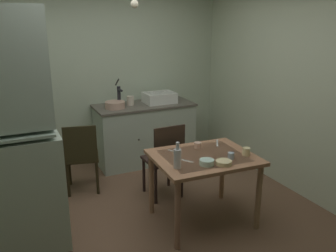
{
  "coord_description": "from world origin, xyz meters",
  "views": [
    {
      "loc": [
        -1.24,
        -3.05,
        2.03
      ],
      "look_at": [
        0.3,
        0.23,
        0.94
      ],
      "focal_mm": 37.55,
      "sensor_mm": 36.0,
      "label": 1
    }
  ],
  "objects_px": {
    "hutch_cabinet": "(0,146)",
    "chair_far_side": "(165,158)",
    "mixing_bowl_counter": "(115,105)",
    "teacup_cream": "(231,156)",
    "glass_bottle": "(178,158)",
    "sink_basin": "(159,97)",
    "dining_table": "(204,165)",
    "hand_pump": "(119,94)",
    "serving_bowl_wide": "(224,163)",
    "chair_by_counter": "(81,156)"
  },
  "relations": [
    {
      "from": "sink_basin",
      "to": "mixing_bowl_counter",
      "type": "distance_m",
      "value": 0.69
    },
    {
      "from": "hutch_cabinet",
      "to": "teacup_cream",
      "type": "bearing_deg",
      "value": -14.83
    },
    {
      "from": "hand_pump",
      "to": "glass_bottle",
      "type": "bearing_deg",
      "value": -92.4
    },
    {
      "from": "hand_pump",
      "to": "chair_by_counter",
      "type": "xyz_separation_m",
      "value": [
        -0.7,
        -0.64,
        -0.57
      ]
    },
    {
      "from": "hutch_cabinet",
      "to": "glass_bottle",
      "type": "bearing_deg",
      "value": -19.08
    },
    {
      "from": "sink_basin",
      "to": "glass_bottle",
      "type": "bearing_deg",
      "value": -109.26
    },
    {
      "from": "mixing_bowl_counter",
      "to": "chair_far_side",
      "type": "height_order",
      "value": "mixing_bowl_counter"
    },
    {
      "from": "hand_pump",
      "to": "sink_basin",
      "type": "bearing_deg",
      "value": -4.35
    },
    {
      "from": "sink_basin",
      "to": "teacup_cream",
      "type": "height_order",
      "value": "sink_basin"
    },
    {
      "from": "chair_far_side",
      "to": "glass_bottle",
      "type": "height_order",
      "value": "glass_bottle"
    },
    {
      "from": "sink_basin",
      "to": "mixing_bowl_counter",
      "type": "xyz_separation_m",
      "value": [
        -0.69,
        -0.05,
        -0.03
      ]
    },
    {
      "from": "mixing_bowl_counter",
      "to": "teacup_cream",
      "type": "distance_m",
      "value": 2.01
    },
    {
      "from": "hutch_cabinet",
      "to": "mixing_bowl_counter",
      "type": "bearing_deg",
      "value": 43.99
    },
    {
      "from": "hutch_cabinet",
      "to": "chair_by_counter",
      "type": "relative_size",
      "value": 2.46
    },
    {
      "from": "mixing_bowl_counter",
      "to": "chair_by_counter",
      "type": "height_order",
      "value": "mixing_bowl_counter"
    },
    {
      "from": "hutch_cabinet",
      "to": "chair_far_side",
      "type": "bearing_deg",
      "value": 9.88
    },
    {
      "from": "mixing_bowl_counter",
      "to": "dining_table",
      "type": "distance_m",
      "value": 1.8
    },
    {
      "from": "dining_table",
      "to": "chair_far_side",
      "type": "bearing_deg",
      "value": 102.05
    },
    {
      "from": "sink_basin",
      "to": "chair_far_side",
      "type": "height_order",
      "value": "sink_basin"
    },
    {
      "from": "chair_far_side",
      "to": "glass_bottle",
      "type": "distance_m",
      "value": 0.9
    },
    {
      "from": "chair_by_counter",
      "to": "glass_bottle",
      "type": "bearing_deg",
      "value": -65.42
    },
    {
      "from": "chair_far_side",
      "to": "hutch_cabinet",
      "type": "bearing_deg",
      "value": -170.12
    },
    {
      "from": "mixing_bowl_counter",
      "to": "serving_bowl_wide",
      "type": "xyz_separation_m",
      "value": [
        0.44,
        -2.01,
        -0.17
      ]
    },
    {
      "from": "dining_table",
      "to": "chair_by_counter",
      "type": "bearing_deg",
      "value": 129.81
    },
    {
      "from": "hand_pump",
      "to": "serving_bowl_wide",
      "type": "height_order",
      "value": "hand_pump"
    },
    {
      "from": "glass_bottle",
      "to": "dining_table",
      "type": "bearing_deg",
      "value": 22.52
    },
    {
      "from": "mixing_bowl_counter",
      "to": "teacup_cream",
      "type": "xyz_separation_m",
      "value": [
        0.58,
        -1.92,
        -0.16
      ]
    },
    {
      "from": "hand_pump",
      "to": "dining_table",
      "type": "distance_m",
      "value": 1.9
    },
    {
      "from": "dining_table",
      "to": "serving_bowl_wide",
      "type": "bearing_deg",
      "value": -78.62
    },
    {
      "from": "hutch_cabinet",
      "to": "teacup_cream",
      "type": "height_order",
      "value": "hutch_cabinet"
    },
    {
      "from": "hutch_cabinet",
      "to": "teacup_cream",
      "type": "distance_m",
      "value": 2.1
    },
    {
      "from": "hutch_cabinet",
      "to": "mixing_bowl_counter",
      "type": "relative_size",
      "value": 7.92
    },
    {
      "from": "chair_by_counter",
      "to": "sink_basin",
      "type": "bearing_deg",
      "value": 24.77
    },
    {
      "from": "hand_pump",
      "to": "teacup_cream",
      "type": "relative_size",
      "value": 5.82
    },
    {
      "from": "sink_basin",
      "to": "hand_pump",
      "type": "relative_size",
      "value": 1.13
    },
    {
      "from": "hutch_cabinet",
      "to": "mixing_bowl_counter",
      "type": "height_order",
      "value": "hutch_cabinet"
    },
    {
      "from": "sink_basin",
      "to": "dining_table",
      "type": "xyz_separation_m",
      "value": [
        -0.3,
        -1.78,
        -0.32
      ]
    },
    {
      "from": "dining_table",
      "to": "chair_far_side",
      "type": "relative_size",
      "value": 1.14
    },
    {
      "from": "dining_table",
      "to": "serving_bowl_wide",
      "type": "xyz_separation_m",
      "value": [
        0.05,
        -0.27,
        0.12
      ]
    },
    {
      "from": "hutch_cabinet",
      "to": "dining_table",
      "type": "xyz_separation_m",
      "value": [
        1.82,
        -0.35,
        -0.38
      ]
    },
    {
      "from": "mixing_bowl_counter",
      "to": "chair_by_counter",
      "type": "xyz_separation_m",
      "value": [
        -0.61,
        -0.55,
        -0.45
      ]
    },
    {
      "from": "sink_basin",
      "to": "dining_table",
      "type": "height_order",
      "value": "sink_basin"
    },
    {
      "from": "mixing_bowl_counter",
      "to": "glass_bottle",
      "type": "height_order",
      "value": "glass_bottle"
    },
    {
      "from": "chair_far_side",
      "to": "serving_bowl_wide",
      "type": "height_order",
      "value": "chair_far_side"
    },
    {
      "from": "chair_far_side",
      "to": "hand_pump",
      "type": "bearing_deg",
      "value": 97.45
    },
    {
      "from": "hand_pump",
      "to": "mixing_bowl_counter",
      "type": "distance_m",
      "value": 0.18
    },
    {
      "from": "sink_basin",
      "to": "serving_bowl_wide",
      "type": "relative_size",
      "value": 2.9
    },
    {
      "from": "hutch_cabinet",
      "to": "mixing_bowl_counter",
      "type": "distance_m",
      "value": 2.0
    },
    {
      "from": "hand_pump",
      "to": "dining_table",
      "type": "bearing_deg",
      "value": -80.93
    },
    {
      "from": "teacup_cream",
      "to": "glass_bottle",
      "type": "height_order",
      "value": "glass_bottle"
    }
  ]
}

